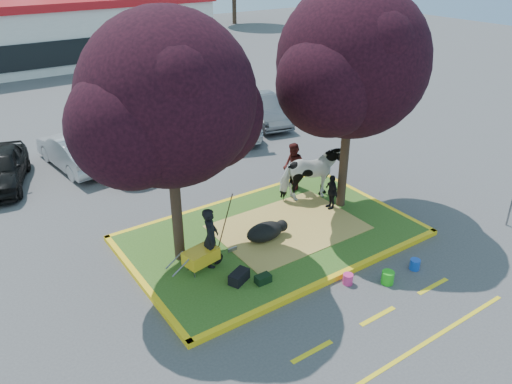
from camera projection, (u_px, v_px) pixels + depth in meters
ground at (272, 238)px, 14.74m from camera, size 90.00×90.00×0.00m
median_island at (272, 235)px, 14.71m from camera, size 8.00×5.00×0.15m
curb_near at (331, 279)px, 12.81m from camera, size 8.30×0.16×0.15m
curb_far at (227, 202)px, 16.61m from camera, size 8.30×0.16×0.15m
curb_left at (142, 283)px, 12.65m from camera, size 0.16×5.30×0.15m
curb_right at (370, 199)px, 16.77m from camera, size 0.16×5.30×0.15m
straw_bedding at (288, 227)px, 14.98m from camera, size 4.20×3.00×0.01m
tree_purple_left at (169, 107)px, 11.66m from camera, size 5.06×4.20×6.51m
tree_purple_right at (353, 69)px, 14.30m from camera, size 5.30×4.40×6.82m
fire_lane_stripe_a at (312, 352)px, 10.64m from camera, size 1.10×0.12×0.01m
fire_lane_stripe_b at (378, 316)px, 11.65m from camera, size 1.10×0.12×0.01m
fire_lane_stripe_c at (433, 286)px, 12.66m from camera, size 1.10×0.12×0.01m
fire_lane_long at (419, 347)px, 10.76m from camera, size 6.00×0.10×0.01m
retail_building at (63, 29)px, 35.36m from camera, size 20.40×8.40×4.40m
cow at (312, 175)px, 16.25m from camera, size 2.26×1.40×1.77m
calf at (265, 232)px, 14.26m from camera, size 1.20×0.70×0.51m
handler at (211, 237)px, 12.91m from camera, size 0.67×0.73×1.66m
visitor_a at (293, 167)px, 16.96m from camera, size 0.85×0.96×1.65m
visitor_b at (331, 192)px, 15.82m from camera, size 0.43×0.72×1.15m
wheelbarrow at (201, 256)px, 12.87m from camera, size 1.60×0.69×0.60m
gear_bag_dark at (239, 277)px, 12.53m from camera, size 0.64×0.51×0.29m
gear_bag_green at (263, 279)px, 12.52m from camera, size 0.40×0.25×0.21m
bucket_green at (388, 277)px, 12.71m from camera, size 0.40×0.40×0.34m
bucket_pink at (348, 279)px, 12.70m from camera, size 0.29×0.29×0.28m
bucket_blue at (415, 264)px, 13.26m from camera, size 0.28×0.28×0.29m
car_black at (0, 168)px, 17.61m from camera, size 2.78×4.30×1.36m
car_silver at (73, 150)px, 19.09m from camera, size 1.93×4.29×1.36m
car_red at (114, 152)px, 18.99m from camera, size 3.55×5.17×1.31m
car_white at (234, 120)px, 22.41m from camera, size 3.28×4.94×1.33m
car_grey at (262, 109)px, 23.73m from camera, size 2.24×4.38×1.37m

